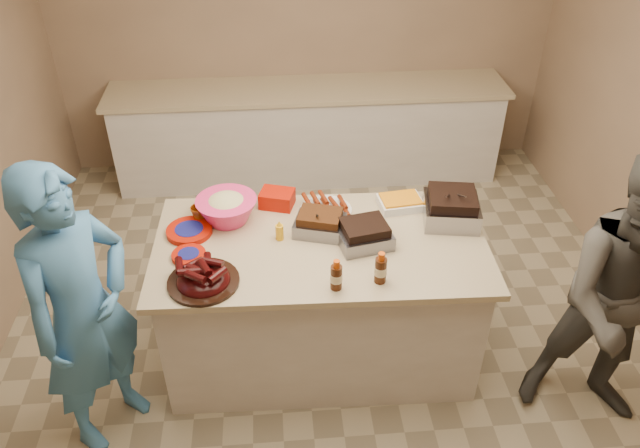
{
  "coord_description": "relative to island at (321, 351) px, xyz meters",
  "views": [
    {
      "loc": [
        -0.33,
        -3.02,
        3.19
      ],
      "look_at": [
        -0.08,
        -0.07,
        1.03
      ],
      "focal_mm": 35.0,
      "sensor_mm": 36.0,
      "label": 1
    }
  ],
  "objects": [
    {
      "name": "room",
      "position": [
        0.08,
        0.12,
        0.0
      ],
      "size": [
        4.5,
        5.0,
        2.7
      ],
      "primitive_type": null,
      "color": "#957A5F",
      "rests_on": "ground"
    },
    {
      "name": "back_counter",
      "position": [
        0.08,
        2.32,
        0.45
      ],
      "size": [
        3.6,
        0.64,
        0.9
      ],
      "primitive_type": null,
      "color": "beige",
      "rests_on": "ground"
    },
    {
      "name": "island",
      "position": [
        0.0,
        0.0,
        0.0
      ],
      "size": [
        2.0,
        1.1,
        0.93
      ],
      "primitive_type": null,
      "rotation": [
        0.0,
        0.0,
        -0.03
      ],
      "color": "beige",
      "rests_on": "ground"
    },
    {
      "name": "rib_platter",
      "position": [
        -0.67,
        -0.3,
        0.93
      ],
      "size": [
        0.47,
        0.47,
        0.16
      ],
      "primitive_type": null,
      "rotation": [
        0.0,
        0.0,
        0.21
      ],
      "color": "#390708",
      "rests_on": "island"
    },
    {
      "name": "pulled_pork_tray",
      "position": [
        0.0,
        0.11,
        0.93
      ],
      "size": [
        0.34,
        0.3,
        0.09
      ],
      "primitive_type": "cube",
      "rotation": [
        0.0,
        0.0,
        -0.29
      ],
      "color": "#47230F",
      "rests_on": "island"
    },
    {
      "name": "brisket_tray",
      "position": [
        0.25,
        -0.03,
        0.93
      ],
      "size": [
        0.34,
        0.3,
        0.09
      ],
      "primitive_type": "cube",
      "rotation": [
        0.0,
        0.0,
        0.2
      ],
      "color": "black",
      "rests_on": "island"
    },
    {
      "name": "roasting_pan",
      "position": [
        0.82,
        0.16,
        0.93
      ],
      "size": [
        0.38,
        0.38,
        0.13
      ],
      "primitive_type": "cube",
      "rotation": [
        0.0,
        0.0,
        -0.16
      ],
      "color": "gray",
      "rests_on": "island"
    },
    {
      "name": "coleslaw_bowl",
      "position": [
        -0.55,
        0.28,
        0.93
      ],
      "size": [
        0.39,
        0.39,
        0.26
      ],
      "primitive_type": null,
      "rotation": [
        0.0,
        0.0,
        -0.03
      ],
      "color": "#E62E70",
      "rests_on": "island"
    },
    {
      "name": "sausage_plate",
      "position": [
        0.06,
        0.32,
        0.93
      ],
      "size": [
        0.38,
        0.38,
        0.05
      ],
      "primitive_type": "cylinder",
      "rotation": [
        0.0,
        0.0,
        0.19
      ],
      "color": "silver",
      "rests_on": "island"
    },
    {
      "name": "mac_cheese_dish",
      "position": [
        0.54,
        0.33,
        0.93
      ],
      "size": [
        0.29,
        0.23,
        0.07
      ],
      "primitive_type": "cube",
      "rotation": [
        0.0,
        0.0,
        0.12
      ],
      "color": "orange",
      "rests_on": "island"
    },
    {
      "name": "bbq_bottle_a",
      "position": [
        0.05,
        -0.4,
        0.93
      ],
      "size": [
        0.07,
        0.07,
        0.19
      ],
      "primitive_type": "cylinder",
      "rotation": [
        0.0,
        0.0,
        -0.03
      ],
      "color": "#381808",
      "rests_on": "island"
    },
    {
      "name": "bbq_bottle_b",
      "position": [
        0.29,
        -0.37,
        0.93
      ],
      "size": [
        0.07,
        0.07,
        0.19
      ],
      "primitive_type": "cylinder",
      "rotation": [
        0.0,
        0.0,
        -0.03
      ],
      "color": "#381808",
      "rests_on": "island"
    },
    {
      "name": "mustard_bottle",
      "position": [
        -0.24,
        0.06,
        0.93
      ],
      "size": [
        0.05,
        0.05,
        0.13
      ],
      "primitive_type": "cylinder",
      "rotation": [
        0.0,
        0.0,
        -0.03
      ],
      "color": "gold",
      "rests_on": "island"
    },
    {
      "name": "sauce_bowl",
      "position": [
        -0.06,
        0.18,
        0.93
      ],
      "size": [
        0.15,
        0.05,
        0.15
      ],
      "primitive_type": "imported",
      "rotation": [
        0.0,
        0.0,
        -0.03
      ],
      "color": "silver",
      "rests_on": "island"
    },
    {
      "name": "plate_stack_large",
      "position": [
        -0.78,
        0.16,
        0.93
      ],
      "size": [
        0.28,
        0.28,
        0.03
      ],
      "primitive_type": "cylinder",
      "rotation": [
        0.0,
        0.0,
        -0.03
      ],
      "color": "#A31102",
      "rests_on": "island"
    },
    {
      "name": "plate_stack_small",
      "position": [
        -0.76,
        -0.07,
        0.93
      ],
      "size": [
        0.2,
        0.2,
        0.03
      ],
      "primitive_type": "cylinder",
      "rotation": [
        0.0,
        0.0,
        -0.03
      ],
      "color": "#A31102",
      "rests_on": "island"
    },
    {
      "name": "plastic_cup",
      "position": [
        -0.73,
        0.29,
        0.93
      ],
      "size": [
        0.11,
        0.1,
        0.11
      ],
      "primitive_type": "imported",
      "rotation": [
        0.0,
        0.0,
        -0.03
      ],
      "color": "#9C480D",
      "rests_on": "island"
    },
    {
      "name": "basket_stack",
      "position": [
        -0.24,
        0.41,
        0.93
      ],
      "size": [
        0.24,
        0.21,
        0.1
      ],
      "primitive_type": "cube",
      "rotation": [
        0.0,
        0.0,
        -0.3
      ],
      "color": "#A31102",
      "rests_on": "island"
    },
    {
      "name": "guest_blue",
      "position": [
        -1.28,
        -0.44,
        0.0
      ],
      "size": [
        1.82,
        1.58,
        0.43
      ],
      "primitive_type": "imported",
      "rotation": [
        0.0,
        0.0,
        0.93
      ],
      "color": "teal",
      "rests_on": "ground"
    },
    {
      "name": "guest_gray",
      "position": [
        1.62,
        -0.59,
        0.0
      ],
      "size": [
        1.3,
        1.93,
        0.67
      ],
      "primitive_type": "imported",
      "rotation": [
        0.0,
        0.0,
        -0.27
      ],
      "color": "#4B4A44",
      "rests_on": "ground"
    }
  ]
}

